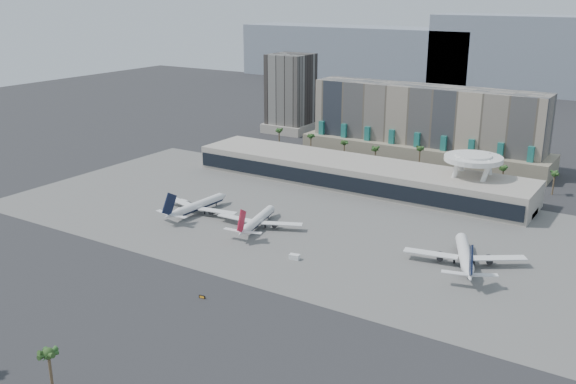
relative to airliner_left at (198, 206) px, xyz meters
The scene contains 15 objects.
ground 53.38m from the airliner_left, 42.64° to the right, with size 900.00×900.00×0.00m, color #232326.
apron_pad 43.64m from the airliner_left, 25.77° to the left, with size 260.00×130.00×0.06m, color #5B5B59.
mountain_ridge 439.86m from the airliner_left, 81.22° to the left, with size 680.00×60.00×70.00m.
hotel 147.42m from the airliner_left, 70.43° to the left, with size 140.00×30.00×42.00m.
office_tower 174.25m from the airliner_left, 108.81° to the left, with size 30.00×30.00×52.00m.
terminal 83.57m from the airliner_left, 62.02° to the left, with size 170.00×32.50×14.50m.
saucer_structure 124.42m from the airliner_left, 40.32° to the left, with size 26.00×26.00×21.89m.
palm_row 118.51m from the airliner_left, 67.02° to the left, with size 157.80×2.80×13.10m.
airliner_left is the anchor object (origin of this frame).
airliner_centre 32.02m from the airliner_left, ahead, with size 36.30×37.73×13.20m.
airliner_right 114.81m from the airliner_left, ahead, with size 40.29×41.55×15.18m.
service_vehicle_a 14.40m from the airliner_left, 157.69° to the left, with size 4.38×2.14×2.14m, color white.
service_vehicle_b 64.71m from the airliner_left, 17.86° to the right, with size 3.69×2.11×1.90m, color white.
taxiway_sign 81.24m from the airliner_left, 49.04° to the right, with size 2.22×0.58×1.00m.
near_palm_b 134.04m from the airliner_left, 64.48° to the right, with size 6.00×6.00×14.10m.
Camera 1 is at (134.20, -164.03, 92.44)m, focal length 40.00 mm.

